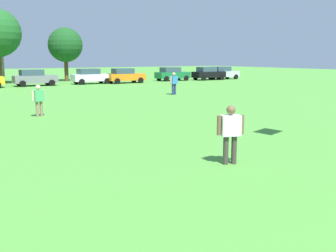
{
  "coord_description": "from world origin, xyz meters",
  "views": [
    {
      "loc": [
        -4.46,
        1.89,
        2.99
      ],
      "look_at": [
        0.25,
        9.68,
        1.42
      ],
      "focal_mm": 43.04,
      "sensor_mm": 36.0,
      "label": 1
    }
  ],
  "objects_px": {
    "parked_car_silver_7": "(223,73)",
    "parked_car_orange_4": "(125,76)",
    "bystander_near_trees": "(174,81)",
    "parked_car_black_6": "(208,73)",
    "adult_bystander": "(230,130)",
    "parked_car_white_3": "(91,76)",
    "bystander_midfield": "(39,98)",
    "parked_car_gray_2": "(34,78)",
    "parked_car_green_5": "(172,74)",
    "tree_far_right": "(65,45)"
  },
  "relations": [
    {
      "from": "adult_bystander",
      "to": "bystander_midfield",
      "type": "relative_size",
      "value": 1.04
    },
    {
      "from": "bystander_midfield",
      "to": "parked_car_orange_4",
      "type": "xyz_separation_m",
      "value": [
        14.89,
        21.53,
        -0.1
      ]
    },
    {
      "from": "parked_car_white_3",
      "to": "tree_far_right",
      "type": "height_order",
      "value": "tree_far_right"
    },
    {
      "from": "parked_car_white_3",
      "to": "parked_car_green_5",
      "type": "height_order",
      "value": "same"
    },
    {
      "from": "parked_car_orange_4",
      "to": "parked_car_gray_2",
      "type": "bearing_deg",
      "value": 175.39
    },
    {
      "from": "bystander_near_trees",
      "to": "bystander_midfield",
      "type": "distance_m",
      "value": 13.86
    },
    {
      "from": "bystander_near_trees",
      "to": "parked_car_black_6",
      "type": "xyz_separation_m",
      "value": [
        14.75,
        15.16,
        -0.19
      ]
    },
    {
      "from": "bystander_near_trees",
      "to": "bystander_midfield",
      "type": "relative_size",
      "value": 1.1
    },
    {
      "from": "parked_car_green_5",
      "to": "tree_far_right",
      "type": "xyz_separation_m",
      "value": [
        -11.67,
        5.98,
        3.54
      ]
    },
    {
      "from": "parked_car_orange_4",
      "to": "parked_car_black_6",
      "type": "distance_m",
      "value": 12.04
    },
    {
      "from": "adult_bystander",
      "to": "parked_car_white_3",
      "type": "distance_m",
      "value": 35.45
    },
    {
      "from": "parked_car_gray_2",
      "to": "parked_car_black_6",
      "type": "relative_size",
      "value": 1.0
    },
    {
      "from": "tree_far_right",
      "to": "parked_car_orange_4",
      "type": "bearing_deg",
      "value": -58.06
    },
    {
      "from": "adult_bystander",
      "to": "parked_car_gray_2",
      "type": "relative_size",
      "value": 0.39
    },
    {
      "from": "parked_car_orange_4",
      "to": "parked_car_green_5",
      "type": "relative_size",
      "value": 1.0
    },
    {
      "from": "bystander_near_trees",
      "to": "parked_car_white_3",
      "type": "distance_m",
      "value": 15.7
    },
    {
      "from": "parked_car_gray_2",
      "to": "parked_car_white_3",
      "type": "bearing_deg",
      "value": -0.39
    },
    {
      "from": "parked_car_orange_4",
      "to": "parked_car_white_3",
      "type": "bearing_deg",
      "value": 168.75
    },
    {
      "from": "parked_car_silver_7",
      "to": "parked_car_orange_4",
      "type": "bearing_deg",
      "value": -177.63
    },
    {
      "from": "bystander_midfield",
      "to": "parked_car_black_6",
      "type": "relative_size",
      "value": 0.37
    },
    {
      "from": "bystander_near_trees",
      "to": "parked_car_orange_4",
      "type": "xyz_separation_m",
      "value": [
        2.72,
        14.9,
        -0.19
      ]
    },
    {
      "from": "bystander_near_trees",
      "to": "parked_car_gray_2",
      "type": "height_order",
      "value": "bystander_near_trees"
    },
    {
      "from": "bystander_near_trees",
      "to": "tree_far_right",
      "type": "xyz_separation_m",
      "value": [
        -1.81,
        22.17,
        3.35
      ]
    },
    {
      "from": "parked_car_green_5",
      "to": "adult_bystander",
      "type": "bearing_deg",
      "value": -119.44
    },
    {
      "from": "parked_car_black_6",
      "to": "parked_car_green_5",
      "type": "bearing_deg",
      "value": 168.15
    },
    {
      "from": "tree_far_right",
      "to": "bystander_midfield",
      "type": "bearing_deg",
      "value": -109.77
    },
    {
      "from": "bystander_near_trees",
      "to": "parked_car_green_5",
      "type": "relative_size",
      "value": 0.41
    },
    {
      "from": "parked_car_green_5",
      "to": "parked_car_silver_7",
      "type": "xyz_separation_m",
      "value": [
        7.58,
        -0.68,
        0.0
      ]
    },
    {
      "from": "parked_car_gray_2",
      "to": "tree_far_right",
      "type": "bearing_deg",
      "value": 50.18
    },
    {
      "from": "parked_car_white_3",
      "to": "tree_far_right",
      "type": "bearing_deg",
      "value": 96.26
    },
    {
      "from": "parked_car_gray_2",
      "to": "parked_car_black_6",
      "type": "bearing_deg",
      "value": -1.41
    },
    {
      "from": "bystander_near_trees",
      "to": "parked_car_orange_4",
      "type": "relative_size",
      "value": 0.41
    },
    {
      "from": "adult_bystander",
      "to": "parked_car_black_6",
      "type": "height_order",
      "value": "parked_car_black_6"
    },
    {
      "from": "parked_car_green_5",
      "to": "bystander_near_trees",
      "type": "bearing_deg",
      "value": -121.32
    },
    {
      "from": "parked_car_silver_7",
      "to": "tree_far_right",
      "type": "xyz_separation_m",
      "value": [
        -19.24,
        6.66,
        3.54
      ]
    },
    {
      "from": "bystander_near_trees",
      "to": "parked_car_black_6",
      "type": "distance_m",
      "value": 21.16
    },
    {
      "from": "parked_car_orange_4",
      "to": "parked_car_green_5",
      "type": "bearing_deg",
      "value": 10.24
    },
    {
      "from": "tree_far_right",
      "to": "parked_car_black_6",
      "type": "bearing_deg",
      "value": -22.94
    },
    {
      "from": "parked_car_white_3",
      "to": "parked_car_black_6",
      "type": "bearing_deg",
      "value": -1.81
    },
    {
      "from": "bystander_midfield",
      "to": "parked_car_silver_7",
      "type": "relative_size",
      "value": 0.37
    },
    {
      "from": "bystander_midfield",
      "to": "parked_car_green_5",
      "type": "bearing_deg",
      "value": -154.12
    },
    {
      "from": "bystander_midfield",
      "to": "tree_far_right",
      "type": "height_order",
      "value": "tree_far_right"
    },
    {
      "from": "bystander_midfield",
      "to": "parked_car_silver_7",
      "type": "height_order",
      "value": "parked_car_silver_7"
    },
    {
      "from": "bystander_near_trees",
      "to": "parked_car_black_6",
      "type": "bearing_deg",
      "value": 29.94
    },
    {
      "from": "bystander_midfield",
      "to": "parked_car_silver_7",
      "type": "bearing_deg",
      "value": -163.34
    },
    {
      "from": "parked_car_green_5",
      "to": "parked_car_black_6",
      "type": "relative_size",
      "value": 1.0
    },
    {
      "from": "bystander_near_trees",
      "to": "tree_far_right",
      "type": "relative_size",
      "value": 0.27
    },
    {
      "from": "adult_bystander",
      "to": "parked_car_green_5",
      "type": "bearing_deg",
      "value": 79.71
    },
    {
      "from": "parked_car_silver_7",
      "to": "tree_far_right",
      "type": "bearing_deg",
      "value": 160.9
    },
    {
      "from": "parked_car_silver_7",
      "to": "bystander_near_trees",
      "type": "bearing_deg",
      "value": -138.34
    }
  ]
}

